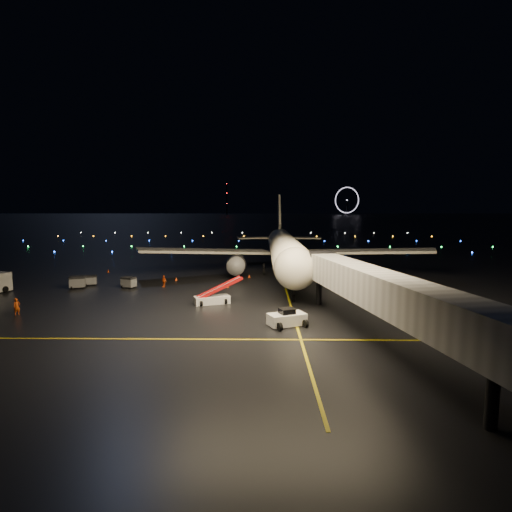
% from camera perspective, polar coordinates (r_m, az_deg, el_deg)
% --- Properties ---
extents(ground, '(2000.00, 2000.00, 0.00)m').
position_cam_1_polar(ground, '(345.17, -0.57, 4.82)').
color(ground, black).
rests_on(ground, ground).
extents(lane_centre, '(0.25, 80.00, 0.02)m').
position_cam_1_polar(lane_centre, '(61.11, 4.16, -4.33)').
color(lane_centre, '#CFBB0C').
rests_on(lane_centre, ground).
extents(lane_cross, '(60.00, 0.25, 0.02)m').
position_cam_1_polar(lane_cross, '(39.17, -19.68, -11.08)').
color(lane_cross, '#CFBB0C').
rests_on(lane_cross, ground).
extents(jet_bridge, '(14.00, 58.00, 6.60)m').
position_cam_1_polar(jet_bridge, '(25.24, 30.90, -13.78)').
color(jet_bridge, '#A3A3A4').
rests_on(jet_bridge, ground).
extents(airliner, '(52.94, 50.30, 14.99)m').
position_cam_1_polar(airliner, '(73.00, 4.05, 3.41)').
color(airliner, white).
rests_on(airliner, ground).
extents(pushback_tug, '(4.19, 3.25, 1.77)m').
position_cam_1_polar(pushback_tug, '(40.83, 4.43, -8.68)').
color(pushback_tug, silver).
rests_on(pushback_tug, ground).
extents(belt_loader, '(6.57, 3.94, 3.09)m').
position_cam_1_polar(belt_loader, '(49.98, -6.34, -5.06)').
color(belt_loader, silver).
rests_on(belt_loader, ground).
extents(crew_a, '(0.78, 0.82, 1.89)m').
position_cam_1_polar(crew_a, '(51.89, -30.98, -6.23)').
color(crew_a, '#EB4F11').
rests_on(crew_a, ground).
extents(crew_c, '(1.09, 0.99, 1.79)m').
position_cam_1_polar(crew_c, '(61.80, -13.04, -3.52)').
color(crew_c, '#EB4F11').
rests_on(crew_c, ground).
extents(safety_cone_0, '(0.57, 0.57, 0.50)m').
position_cam_1_polar(safety_cone_0, '(60.18, -4.10, -4.27)').
color(safety_cone_0, '#FE4C11').
rests_on(safety_cone_0, ground).
extents(safety_cone_1, '(0.51, 0.51, 0.52)m').
position_cam_1_polar(safety_cone_1, '(68.52, -0.98, -2.88)').
color(safety_cone_1, '#FE4C11').
rests_on(safety_cone_1, ground).
extents(safety_cone_2, '(0.61, 0.61, 0.53)m').
position_cam_1_polar(safety_cone_2, '(67.20, -11.35, -3.21)').
color(safety_cone_2, '#FE4C11').
rests_on(safety_cone_2, ground).
extents(safety_cone_3, '(0.57, 0.57, 0.54)m').
position_cam_1_polar(safety_cone_3, '(78.96, -20.36, -2.02)').
color(safety_cone_3, '#FE4C11').
rests_on(safety_cone_3, ground).
extents(ferris_wheel, '(49.33, 16.80, 52.00)m').
position_cam_1_polar(ferris_wheel, '(781.87, 12.87, 7.64)').
color(ferris_wheel, black).
rests_on(ferris_wheel, ground).
extents(radio_mast, '(1.80, 1.80, 64.00)m').
position_cam_1_polar(radio_mast, '(788.10, -4.19, 8.22)').
color(radio_mast, black).
rests_on(radio_mast, ground).
extents(taxiway_lights, '(164.00, 92.00, 0.36)m').
position_cam_1_polar(taxiway_lights, '(151.54, -2.37, 2.38)').
color(taxiway_lights, black).
rests_on(taxiway_lights, ground).
extents(baggage_cart_0, '(2.29, 1.97, 1.63)m').
position_cam_1_polar(baggage_cart_0, '(62.66, -17.74, -3.60)').
color(baggage_cart_0, gray).
rests_on(baggage_cart_0, ground).
extents(baggage_cart_1, '(2.11, 1.77, 1.54)m').
position_cam_1_polar(baggage_cart_1, '(66.79, -22.57, -3.22)').
color(baggage_cart_1, gray).
rests_on(baggage_cart_1, ground).
extents(baggage_cart_2, '(2.51, 2.10, 1.82)m').
position_cam_1_polar(baggage_cart_2, '(64.97, -24.16, -3.43)').
color(baggage_cart_2, gray).
rests_on(baggage_cart_2, ground).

